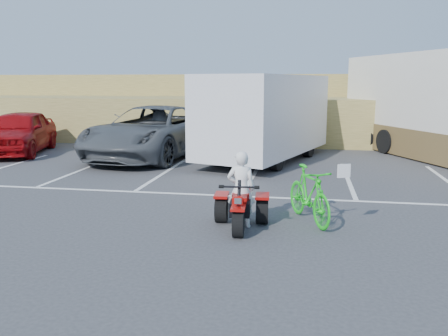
% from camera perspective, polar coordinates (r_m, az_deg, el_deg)
% --- Properties ---
extents(ground, '(100.00, 100.00, 0.00)m').
position_cam_1_polar(ground, '(9.15, -0.09, -6.95)').
color(ground, '#39393B').
rests_on(ground, ground).
extents(parking_stripes, '(28.00, 5.16, 0.01)m').
position_cam_1_polar(parking_stripes, '(12.97, 6.86, -1.82)').
color(parking_stripes, white).
rests_on(parking_stripes, ground).
extents(grass_embankment, '(40.00, 8.50, 3.10)m').
position_cam_1_polar(grass_embankment, '(24.16, 6.46, 7.19)').
color(grass_embankment, olive).
rests_on(grass_embankment, ground).
extents(red_trike_atv, '(1.15, 1.48, 0.92)m').
position_cam_1_polar(red_trike_atv, '(8.97, 1.97, -7.31)').
color(red_trike_atv, '#9E0C09').
rests_on(red_trike_atv, ground).
extents(rider, '(0.55, 0.38, 1.46)m').
position_cam_1_polar(rider, '(8.92, 2.06, -2.56)').
color(rider, white).
rests_on(rider, ground).
extents(green_dirt_bike, '(1.23, 1.88, 1.10)m').
position_cam_1_polar(green_dirt_bike, '(9.41, 10.19, -3.15)').
color(green_dirt_bike, '#14BF19').
rests_on(green_dirt_bike, ground).
extents(grey_pickup, '(4.03, 7.07, 1.86)m').
position_cam_1_polar(grey_pickup, '(17.46, -8.54, 4.33)').
color(grey_pickup, '#484B4F').
rests_on(grey_pickup, ground).
extents(red_car, '(3.22, 5.22, 1.66)m').
position_cam_1_polar(red_car, '(19.83, -23.45, 4.01)').
color(red_car, '#98080B').
rests_on(red_car, ground).
extents(cargo_trailer, '(4.32, 6.77, 2.94)m').
position_cam_1_polar(cargo_trailer, '(16.42, 5.02, 6.35)').
color(cargo_trailer, silver).
rests_on(cargo_trailer, ground).
extents(quad_atv_blue, '(1.45, 1.78, 1.05)m').
position_cam_1_polar(quad_atv_blue, '(17.22, -8.07, 1.14)').
color(quad_atv_blue, navy).
rests_on(quad_atv_blue, ground).
extents(quad_atv_green, '(1.76, 2.03, 1.11)m').
position_cam_1_polar(quad_atv_green, '(16.18, 3.04, 0.64)').
color(quad_atv_green, '#145A21').
rests_on(quad_atv_green, ground).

